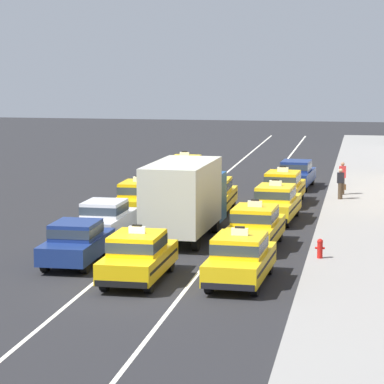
{
  "coord_description": "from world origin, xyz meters",
  "views": [
    {
      "loc": [
        7.27,
        -29.03,
        7.58
      ],
      "look_at": [
        -0.6,
        13.37,
        1.3
      ],
      "focal_mm": 88.54,
      "sensor_mm": 36.0,
      "label": 1
    }
  ],
  "objects_px": {
    "box_truck_center_second": "(186,196)",
    "taxi_right_fourth": "(283,187)",
    "sedan_left_second": "(105,218)",
    "taxi_center_third": "(213,194)",
    "taxi_right_third": "(276,202)",
    "taxi_right_second": "(255,226)",
    "taxi_left_fifth": "(185,169)",
    "taxi_center_nearest": "(138,256)",
    "sedan_left_nearest": "(76,241)",
    "pedestrian_mid_block": "(342,178)",
    "taxi_left_third": "(140,198)",
    "sedan_right_fifth": "(296,173)",
    "pedestrian_near_crosswalk": "(341,184)",
    "taxi_right_nearest": "(240,258)",
    "taxi_left_fourth": "(170,181)",
    "fire_hydrant": "(320,248)"
  },
  "relations": [
    {
      "from": "taxi_right_nearest",
      "to": "box_truck_center_second",
      "type": "bearing_deg",
      "value": 113.86
    },
    {
      "from": "taxi_left_third",
      "to": "taxi_right_third",
      "type": "height_order",
      "value": "same"
    },
    {
      "from": "taxi_left_fourth",
      "to": "sedan_right_fifth",
      "type": "distance_m",
      "value": 7.92
    },
    {
      "from": "taxi_left_third",
      "to": "pedestrian_mid_block",
      "type": "height_order",
      "value": "taxi_left_third"
    },
    {
      "from": "taxi_center_nearest",
      "to": "pedestrian_mid_block",
      "type": "relative_size",
      "value": 2.63
    },
    {
      "from": "sedan_right_fifth",
      "to": "pedestrian_near_crosswalk",
      "type": "distance_m",
      "value": 5.46
    },
    {
      "from": "taxi_left_fourth",
      "to": "taxi_right_nearest",
      "type": "xyz_separation_m",
      "value": [
        6.29,
        -18.63,
        0.0
      ]
    },
    {
      "from": "taxi_left_third",
      "to": "sedan_left_second",
      "type": "bearing_deg",
      "value": -91.48
    },
    {
      "from": "taxi_center_nearest",
      "to": "taxi_right_nearest",
      "type": "distance_m",
      "value": 3.44
    },
    {
      "from": "taxi_center_nearest",
      "to": "taxi_right_second",
      "type": "xyz_separation_m",
      "value": [
        3.22,
        6.26,
        0.0
      ]
    },
    {
      "from": "taxi_left_third",
      "to": "sedan_right_fifth",
      "type": "xyz_separation_m",
      "value": [
        6.54,
        10.95,
        -0.03
      ]
    },
    {
      "from": "taxi_center_nearest",
      "to": "fire_hydrant",
      "type": "distance_m",
      "value": 7.17
    },
    {
      "from": "sedan_left_nearest",
      "to": "pedestrian_mid_block",
      "type": "distance_m",
      "value": 20.44
    },
    {
      "from": "sedan_left_nearest",
      "to": "taxi_center_third",
      "type": "distance_m",
      "value": 12.6
    },
    {
      "from": "box_truck_center_second",
      "to": "sedan_right_fifth",
      "type": "relative_size",
      "value": 1.6
    },
    {
      "from": "taxi_right_third",
      "to": "pedestrian_near_crosswalk",
      "type": "relative_size",
      "value": 2.92
    },
    {
      "from": "taxi_right_nearest",
      "to": "fire_hydrant",
      "type": "bearing_deg",
      "value": 57.18
    },
    {
      "from": "taxi_left_third",
      "to": "taxi_right_fourth",
      "type": "distance_m",
      "value": 8.05
    },
    {
      "from": "sedan_left_nearest",
      "to": "taxi_right_second",
      "type": "relative_size",
      "value": 0.93
    },
    {
      "from": "taxi_left_fifth",
      "to": "taxi_center_nearest",
      "type": "distance_m",
      "value": 24.3
    },
    {
      "from": "taxi_left_third",
      "to": "fire_hydrant",
      "type": "relative_size",
      "value": 6.26
    },
    {
      "from": "taxi_right_second",
      "to": "sedan_left_second",
      "type": "bearing_deg",
      "value": 172.69
    },
    {
      "from": "sedan_left_second",
      "to": "taxi_left_fourth",
      "type": "distance_m",
      "value": 11.84
    },
    {
      "from": "sedan_left_nearest",
      "to": "taxi_left_fifth",
      "type": "height_order",
      "value": "taxi_left_fifth"
    },
    {
      "from": "taxi_right_nearest",
      "to": "pedestrian_mid_block",
      "type": "xyz_separation_m",
      "value": [
        2.82,
        20.17,
        0.16
      ]
    },
    {
      "from": "taxi_center_third",
      "to": "taxi_right_fourth",
      "type": "height_order",
      "value": "same"
    },
    {
      "from": "taxi_right_nearest",
      "to": "taxi_left_fourth",
      "type": "bearing_deg",
      "value": 108.67
    },
    {
      "from": "sedan_left_nearest",
      "to": "taxi_right_fourth",
      "type": "height_order",
      "value": "taxi_right_fourth"
    },
    {
      "from": "sedan_left_second",
      "to": "taxi_right_fourth",
      "type": "xyz_separation_m",
      "value": [
        6.46,
        10.54,
        0.03
      ]
    },
    {
      "from": "taxi_center_nearest",
      "to": "taxi_right_third",
      "type": "height_order",
      "value": "same"
    },
    {
      "from": "taxi_right_fourth",
      "to": "sedan_right_fifth",
      "type": "bearing_deg",
      "value": 87.8
    },
    {
      "from": "taxi_center_nearest",
      "to": "taxi_left_fifth",
      "type": "bearing_deg",
      "value": 97.2
    },
    {
      "from": "taxi_center_third",
      "to": "pedestrian_near_crosswalk",
      "type": "distance_m",
      "value": 7.44
    },
    {
      "from": "taxi_left_third",
      "to": "taxi_center_third",
      "type": "relative_size",
      "value": 1.0
    },
    {
      "from": "sedan_left_second",
      "to": "taxi_right_third",
      "type": "bearing_deg",
      "value": 39.08
    },
    {
      "from": "taxi_center_third",
      "to": "sedan_left_second",
      "type": "bearing_deg",
      "value": -114.84
    },
    {
      "from": "taxi_center_third",
      "to": "taxi_right_second",
      "type": "height_order",
      "value": "same"
    },
    {
      "from": "taxi_left_fourth",
      "to": "fire_hydrant",
      "type": "distance_m",
      "value": 17.21
    },
    {
      "from": "taxi_left_third",
      "to": "taxi_center_third",
      "type": "xyz_separation_m",
      "value": [
        3.23,
        1.75,
        0.0
      ]
    },
    {
      "from": "taxi_left_fourth",
      "to": "taxi_right_second",
      "type": "xyz_separation_m",
      "value": [
        6.09,
        -12.66,
        0.0
      ]
    },
    {
      "from": "taxi_center_third",
      "to": "sedan_left_nearest",
      "type": "bearing_deg",
      "value": -104.0
    },
    {
      "from": "taxi_left_fifth",
      "to": "box_truck_center_second",
      "type": "relative_size",
      "value": 0.66
    },
    {
      "from": "sedan_left_second",
      "to": "taxi_right_fourth",
      "type": "bearing_deg",
      "value": 58.5
    },
    {
      "from": "pedestrian_near_crosswalk",
      "to": "taxi_left_third",
      "type": "bearing_deg",
      "value": -146.14
    },
    {
      "from": "sedan_left_second",
      "to": "taxi_left_third",
      "type": "bearing_deg",
      "value": 88.52
    },
    {
      "from": "taxi_left_third",
      "to": "fire_hydrant",
      "type": "distance_m",
      "value": 12.31
    },
    {
      "from": "box_truck_center_second",
      "to": "taxi_right_nearest",
      "type": "bearing_deg",
      "value": -66.14
    },
    {
      "from": "sedan_left_second",
      "to": "taxi_right_third",
      "type": "xyz_separation_m",
      "value": [
        6.59,
        5.35,
        0.03
      ]
    },
    {
      "from": "box_truck_center_second",
      "to": "taxi_right_fourth",
      "type": "height_order",
      "value": "box_truck_center_second"
    },
    {
      "from": "taxi_center_third",
      "to": "taxi_left_third",
      "type": "bearing_deg",
      "value": -151.61
    }
  ]
}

